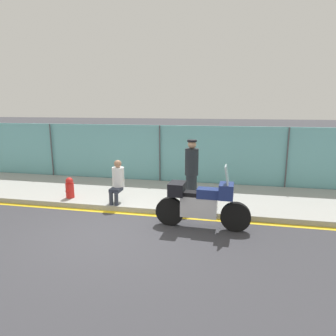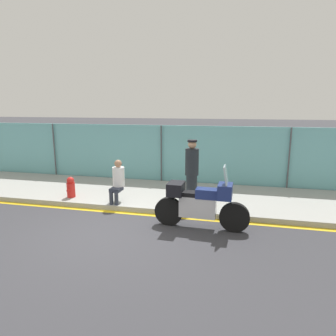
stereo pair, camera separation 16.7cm
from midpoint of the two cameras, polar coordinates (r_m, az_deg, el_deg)
ground_plane at (r=7.08m, az=-10.74°, el=-12.13°), size 120.00×120.00×0.00m
sidewalk at (r=9.62m, az=-4.15°, el=-4.99°), size 32.28×3.06×0.14m
curb_paint_stripe at (r=8.18m, az=-7.29°, el=-8.63°), size 32.28×0.18×0.01m
storefront_fence at (r=10.92m, az=-1.89°, el=2.49°), size 30.67×0.17×2.16m
motorcycle at (r=7.08m, az=5.68°, el=-6.58°), size 2.24×0.54×1.53m
officer_standing at (r=8.56m, az=3.96°, el=-0.37°), size 0.38×0.38×1.77m
person_seated_on_curb at (r=8.62m, az=-10.15°, el=-2.10°), size 0.34×0.61×1.20m
fire_hydrant at (r=9.43m, az=-18.70°, el=-3.60°), size 0.24×0.30×0.62m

